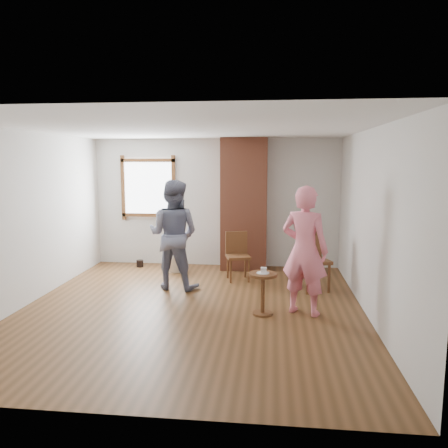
{
  "coord_description": "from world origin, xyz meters",
  "views": [
    {
      "loc": [
        1.15,
        -6.09,
        2.16
      ],
      "look_at": [
        0.39,
        0.8,
        1.15
      ],
      "focal_mm": 35.0,
      "sensor_mm": 36.0,
      "label": 1
    }
  ],
  "objects": [
    {
      "name": "ground",
      "position": [
        0.0,
        0.0,
        0.0
      ],
      "size": [
        5.5,
        5.5,
        0.0
      ],
      "primitive_type": "plane",
      "color": "brown",
      "rests_on": "ground"
    },
    {
      "name": "room_shell",
      "position": [
        -0.06,
        0.61,
        1.81
      ],
      "size": [
        5.04,
        5.52,
        2.62
      ],
      "color": "silver",
      "rests_on": "ground"
    },
    {
      "name": "brick_chimney",
      "position": [
        0.6,
        2.5,
        1.3
      ],
      "size": [
        0.9,
        0.5,
        2.6
      ],
      "primitive_type": "cube",
      "color": "#A7563B",
      "rests_on": "ground"
    },
    {
      "name": "stoneware_crock",
      "position": [
        -0.73,
        2.13,
        0.24
      ],
      "size": [
        0.4,
        0.4,
        0.47
      ],
      "primitive_type": "cylinder",
      "rotation": [
        0.0,
        0.0,
        0.09
      ],
      "color": "tan",
      "rests_on": "ground"
    },
    {
      "name": "dark_pot",
      "position": [
        -1.53,
        2.4,
        0.07
      ],
      "size": [
        0.16,
        0.16,
        0.14
      ],
      "primitive_type": "cylinder",
      "rotation": [
        0.0,
        0.0,
        0.14
      ],
      "color": "black",
      "rests_on": "ground"
    },
    {
      "name": "dining_chair_left",
      "position": [
        0.54,
        1.69,
        0.49
      ],
      "size": [
        0.5,
        0.5,
        0.87
      ],
      "rotation": [
        0.0,
        0.0,
        0.26
      ],
      "color": "brown",
      "rests_on": "ground"
    },
    {
      "name": "dining_chair_right",
      "position": [
        1.83,
        1.2,
        0.57
      ],
      "size": [
        0.6,
        0.6,
        1.01
      ],
      "rotation": [
        0.0,
        0.0,
        0.34
      ],
      "color": "brown",
      "rests_on": "ground"
    },
    {
      "name": "side_table",
      "position": [
        1.04,
        -0.13,
        0.4
      ],
      "size": [
        0.4,
        0.4,
        0.6
      ],
      "color": "brown",
      "rests_on": "ground"
    },
    {
      "name": "cake_plate",
      "position": [
        1.04,
        -0.13,
        0.6
      ],
      "size": [
        0.18,
        0.18,
        0.01
      ],
      "primitive_type": "cylinder",
      "color": "white",
      "rests_on": "side_table"
    },
    {
      "name": "cake_slice",
      "position": [
        1.05,
        -0.13,
        0.64
      ],
      "size": [
        0.08,
        0.07,
        0.06
      ],
      "primitive_type": "cube",
      "color": "white",
      "rests_on": "cake_plate"
    },
    {
      "name": "man",
      "position": [
        -0.5,
        1.03,
        0.92
      ],
      "size": [
        1.01,
        0.85,
        1.84
      ],
      "primitive_type": "imported",
      "rotation": [
        0.0,
        0.0,
        2.96
      ],
      "color": "#141938",
      "rests_on": "ground"
    },
    {
      "name": "person_pink",
      "position": [
        1.61,
        -0.02,
        0.91
      ],
      "size": [
        0.78,
        0.66,
        1.83
      ],
      "primitive_type": "imported",
      "rotation": [
        0.0,
        0.0,
        2.74
      ],
      "color": "pink",
      "rests_on": "ground"
    }
  ]
}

